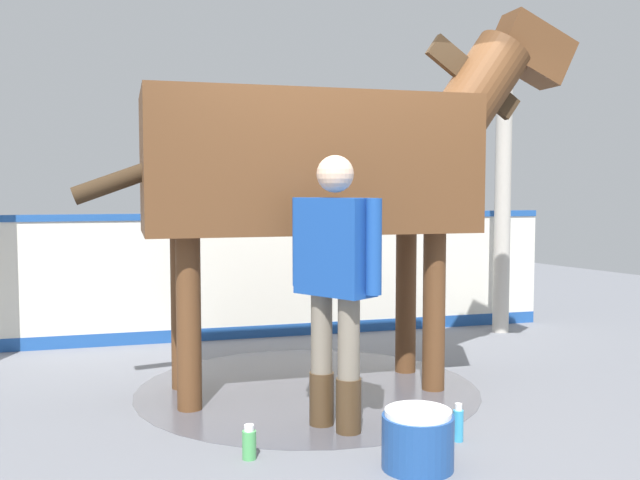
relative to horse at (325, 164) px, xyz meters
name	(u,v)px	position (x,y,z in m)	size (l,w,h in m)	color
ground_plane	(322,393)	(0.08, -0.07, -1.62)	(16.00, 16.00, 0.02)	slate
wet_patch	(308,388)	(-0.03, -0.12, -1.61)	(2.45, 2.45, 0.00)	#4C4C54
barrier_wall	(259,280)	(-1.82, 0.34, -1.05)	(1.58, 5.79, 1.21)	silver
roof_post_near	(503,186)	(-0.85, 2.55, -0.15)	(0.16, 0.16, 2.92)	#B7B2A8
horse	(325,164)	(0.00, 0.00, 0.00)	(1.49, 3.60, 2.77)	brown
handler	(335,274)	(0.79, -0.40, -0.68)	(0.63, 0.36, 1.63)	#47331E
wash_bucket	(418,439)	(1.53, -0.34, -1.46)	(0.37, 0.37, 0.31)	#1E478C
bottle_shampoo	(458,424)	(1.33, 0.10, -1.51)	(0.06, 0.06, 0.22)	#3399CC
bottle_spray	(249,443)	(0.98, -1.04, -1.53)	(0.08, 0.08, 0.19)	#4CA559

